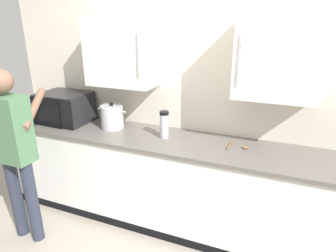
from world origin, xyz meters
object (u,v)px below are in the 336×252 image
microwave_oven (63,107)px  wooden_spoon (238,146)px  person_figure (14,144)px  thermos_flask (164,125)px  stock_pot (112,117)px

microwave_oven → wooden_spoon: microwave_oven is taller
wooden_spoon → person_figure: size_ratio=0.13×
microwave_oven → thermos_flask: 1.21m
thermos_flask → stock_pot: stock_pot is taller
wooden_spoon → thermos_flask: size_ratio=0.82×
thermos_flask → wooden_spoon: bearing=3.2°
wooden_spoon → stock_pot: (-1.30, 0.01, 0.11)m
thermos_flask → stock_pot: 0.61m
microwave_oven → thermos_flask: bearing=-0.9°
thermos_flask → person_figure: size_ratio=0.16×
microwave_oven → stock_pot: microwave_oven is taller
wooden_spoon → person_figure: bearing=-156.9°
person_figure → wooden_spoon: bearing=23.1°
person_figure → thermos_flask: bearing=33.3°
thermos_flask → person_figure: bearing=-146.7°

